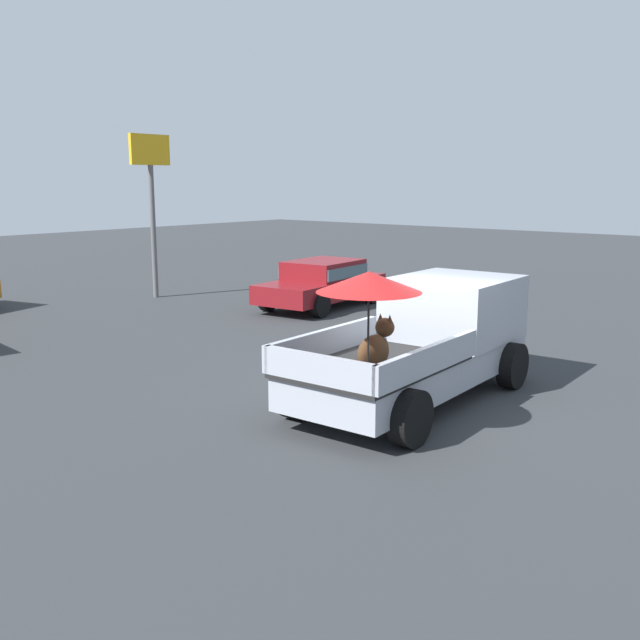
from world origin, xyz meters
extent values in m
plane|color=#2D3033|center=(0.00, 0.00, 0.00)|extent=(80.00, 80.00, 0.00)
cylinder|color=black|center=(1.71, 1.06, 0.40)|extent=(0.81, 0.31, 0.80)
cylinder|color=black|center=(1.79, -0.90, 0.40)|extent=(0.81, 0.31, 0.80)
cylinder|color=black|center=(-1.79, 0.90, 0.40)|extent=(0.81, 0.31, 0.80)
cylinder|color=black|center=(-1.71, -1.06, 0.40)|extent=(0.81, 0.31, 0.80)
cube|color=#9EA3AD|center=(0.00, 0.00, 0.57)|extent=(5.07, 2.02, 0.50)
cube|color=#9EA3AD|center=(1.40, 0.06, 1.36)|extent=(2.18, 1.95, 1.08)
cube|color=#4C606B|center=(2.40, 0.10, 1.56)|extent=(0.14, 1.72, 0.64)
cube|color=black|center=(-1.15, -0.05, 0.85)|extent=(2.88, 1.96, 0.06)
cube|color=#9EA3AD|center=(-1.19, 0.87, 1.08)|extent=(2.80, 0.22, 0.40)
cube|color=#9EA3AD|center=(-1.11, -0.97, 1.08)|extent=(2.80, 0.22, 0.40)
cube|color=#9EA3AD|center=(-2.50, -0.11, 1.08)|extent=(0.18, 1.84, 0.40)
ellipsoid|color=#472D19|center=(-1.48, -0.27, 1.14)|extent=(0.69, 0.35, 0.52)
sphere|color=#472D19|center=(-1.18, -0.25, 1.46)|extent=(0.29, 0.29, 0.28)
cone|color=#472D19|center=(-1.18, -0.17, 1.60)|extent=(0.09, 0.09, 0.12)
cone|color=#472D19|center=(-1.17, -0.33, 1.60)|extent=(0.09, 0.09, 0.12)
cylinder|color=black|center=(-1.81, -0.42, 1.49)|extent=(0.03, 0.03, 1.23)
cone|color=red|center=(-1.81, -0.42, 2.21)|extent=(1.50, 1.50, 0.28)
cylinder|color=black|center=(4.67, 5.79, 0.33)|extent=(0.68, 0.28, 0.66)
cylinder|color=black|center=(4.50, 7.54, 0.33)|extent=(0.68, 0.28, 0.66)
cylinder|color=black|center=(7.36, 6.05, 0.33)|extent=(0.68, 0.28, 0.66)
cylinder|color=black|center=(7.19, 7.81, 0.33)|extent=(0.68, 0.28, 0.66)
cube|color=maroon|center=(5.93, 6.80, 0.55)|extent=(4.45, 2.17, 0.52)
cube|color=maroon|center=(6.03, 6.81, 1.05)|extent=(2.24, 1.80, 0.56)
cube|color=#4C606B|center=(6.03, 6.81, 1.05)|extent=(2.19, 1.87, 0.32)
cylinder|color=#59595B|center=(4.03, 11.89, 2.00)|extent=(0.16, 0.16, 4.01)
cube|color=gold|center=(4.03, 11.89, 4.46)|extent=(1.40, 0.12, 0.90)
camera|label=1|loc=(-9.57, -5.99, 3.54)|focal=40.18mm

